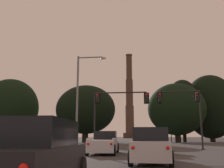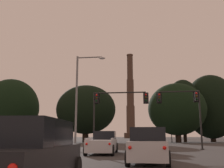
{
  "view_description": "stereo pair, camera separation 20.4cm",
  "coord_description": "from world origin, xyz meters",
  "px_view_note": "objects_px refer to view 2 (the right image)",
  "views": [
    {
      "loc": [
        -0.2,
        -1.54,
        1.43
      ],
      "look_at": [
        -5.36,
        41.53,
        10.01
      ],
      "focal_mm": 42.0,
      "sensor_mm": 36.0,
      "label": 1
    },
    {
      "loc": [
        0.01,
        -1.51,
        1.43
      ],
      "look_at": [
        -5.36,
        41.53,
        10.01
      ],
      "focal_mm": 42.0,
      "sensor_mm": 36.0,
      "label": 2
    }
  ],
  "objects_px": {
    "traffic_light_overhead_left": "(112,105)",
    "pickup_truck_center_lane_front": "(147,143)",
    "pickup_truck_left_lane_front": "(103,143)",
    "traffic_light_far_right": "(171,124)",
    "street_lamp": "(81,92)",
    "suv_center_lane_second": "(149,146)",
    "traffic_light_overhead_right": "(185,104)",
    "suv_left_lane_third": "(26,156)",
    "smokestack": "(130,104)"
  },
  "relations": [
    {
      "from": "traffic_light_overhead_left",
      "to": "pickup_truck_center_lane_front",
      "type": "bearing_deg",
      "value": -57.66
    },
    {
      "from": "pickup_truck_left_lane_front",
      "to": "traffic_light_far_right",
      "type": "bearing_deg",
      "value": 74.21
    },
    {
      "from": "pickup_truck_center_lane_front",
      "to": "street_lamp",
      "type": "height_order",
      "value": "street_lamp"
    },
    {
      "from": "suv_center_lane_second",
      "to": "pickup_truck_center_lane_front",
      "type": "bearing_deg",
      "value": 92.42
    },
    {
      "from": "traffic_light_overhead_right",
      "to": "traffic_light_overhead_left",
      "type": "distance_m",
      "value": 7.98
    },
    {
      "from": "suv_left_lane_third",
      "to": "traffic_light_overhead_right",
      "type": "xyz_separation_m",
      "value": [
        7.51,
        22.32,
        3.88
      ]
    },
    {
      "from": "suv_left_lane_third",
      "to": "street_lamp",
      "type": "distance_m",
      "value": 19.01
    },
    {
      "from": "traffic_light_overhead_right",
      "to": "traffic_light_overhead_left",
      "type": "xyz_separation_m",
      "value": [
        -7.96,
        -0.61,
        -0.01
      ]
    },
    {
      "from": "suv_left_lane_third",
      "to": "smokestack",
      "type": "xyz_separation_m",
      "value": [
        -5.19,
        148.0,
        18.9
      ]
    },
    {
      "from": "pickup_truck_left_lane_front",
      "to": "smokestack",
      "type": "bearing_deg",
      "value": 89.62
    },
    {
      "from": "traffic_light_far_right",
      "to": "pickup_truck_center_lane_front",
      "type": "bearing_deg",
      "value": -98.37
    },
    {
      "from": "pickup_truck_left_lane_front",
      "to": "suv_center_lane_second",
      "type": "bearing_deg",
      "value": -64.89
    },
    {
      "from": "pickup_truck_center_lane_front",
      "to": "traffic_light_overhead_left",
      "type": "relative_size",
      "value": 0.89
    },
    {
      "from": "suv_center_lane_second",
      "to": "street_lamp",
      "type": "xyz_separation_m",
      "value": [
        -6.38,
        10.11,
        4.74
      ]
    },
    {
      "from": "suv_center_lane_second",
      "to": "traffic_light_far_right",
      "type": "height_order",
      "value": "traffic_light_far_right"
    },
    {
      "from": "traffic_light_overhead_left",
      "to": "street_lamp",
      "type": "height_order",
      "value": "street_lamp"
    },
    {
      "from": "pickup_truck_left_lane_front",
      "to": "smokestack",
      "type": "relative_size",
      "value": 0.11
    },
    {
      "from": "traffic_light_overhead_right",
      "to": "smokestack",
      "type": "xyz_separation_m",
      "value": [
        -12.7,
        125.68,
        15.02
      ]
    },
    {
      "from": "suv_left_lane_third",
      "to": "pickup_truck_center_lane_front",
      "type": "bearing_deg",
      "value": 75.87
    },
    {
      "from": "traffic_light_far_right",
      "to": "street_lamp",
      "type": "distance_m",
      "value": 37.35
    },
    {
      "from": "traffic_light_overhead_left",
      "to": "smokestack",
      "type": "bearing_deg",
      "value": 92.15
    },
    {
      "from": "traffic_light_overhead_left",
      "to": "smokestack",
      "type": "height_order",
      "value": "smokestack"
    },
    {
      "from": "traffic_light_far_right",
      "to": "smokestack",
      "type": "relative_size",
      "value": 0.12
    },
    {
      "from": "traffic_light_far_right",
      "to": "traffic_light_overhead_left",
      "type": "bearing_deg",
      "value": -106.18
    },
    {
      "from": "traffic_light_far_right",
      "to": "street_lamp",
      "type": "height_order",
      "value": "street_lamp"
    },
    {
      "from": "pickup_truck_center_lane_front",
      "to": "smokestack",
      "type": "bearing_deg",
      "value": 92.11
    },
    {
      "from": "pickup_truck_left_lane_front",
      "to": "traffic_light_overhead_right",
      "type": "distance_m",
      "value": 11.48
    },
    {
      "from": "traffic_light_overhead_right",
      "to": "street_lamp",
      "type": "xyz_separation_m",
      "value": [
        -10.63,
        -4.17,
        0.86
      ]
    },
    {
      "from": "smokestack",
      "to": "traffic_light_overhead_left",
      "type": "bearing_deg",
      "value": -87.85
    },
    {
      "from": "smokestack",
      "to": "traffic_light_overhead_right",
      "type": "bearing_deg",
      "value": -84.23
    },
    {
      "from": "suv_left_lane_third",
      "to": "traffic_light_overhead_right",
      "type": "height_order",
      "value": "traffic_light_overhead_right"
    },
    {
      "from": "suv_left_lane_third",
      "to": "traffic_light_overhead_left",
      "type": "distance_m",
      "value": 22.06
    },
    {
      "from": "pickup_truck_center_lane_front",
      "to": "traffic_light_far_right",
      "type": "height_order",
      "value": "traffic_light_far_right"
    },
    {
      "from": "suv_center_lane_second",
      "to": "traffic_light_overhead_left",
      "type": "relative_size",
      "value": 0.8
    },
    {
      "from": "traffic_light_overhead_left",
      "to": "traffic_light_overhead_right",
      "type": "bearing_deg",
      "value": 4.36
    },
    {
      "from": "pickup_truck_left_lane_front",
      "to": "suv_left_lane_third",
      "type": "xyz_separation_m",
      "value": [
        0.35,
        -14.95,
        0.09
      ]
    },
    {
      "from": "suv_center_lane_second",
      "to": "pickup_truck_left_lane_front",
      "type": "bearing_deg",
      "value": 119.87
    },
    {
      "from": "suv_left_lane_third",
      "to": "street_lamp",
      "type": "bearing_deg",
      "value": 97.17
    },
    {
      "from": "street_lamp",
      "to": "smokestack",
      "type": "relative_size",
      "value": 0.18
    },
    {
      "from": "traffic_light_overhead_right",
      "to": "pickup_truck_left_lane_front",
      "type": "bearing_deg",
      "value": -136.89
    },
    {
      "from": "traffic_light_far_right",
      "to": "suv_left_lane_third",
      "type": "bearing_deg",
      "value": -99.32
    },
    {
      "from": "traffic_light_overhead_left",
      "to": "suv_left_lane_third",
      "type": "bearing_deg",
      "value": -88.82
    },
    {
      "from": "suv_left_lane_third",
      "to": "suv_center_lane_second",
      "type": "height_order",
      "value": "same"
    },
    {
      "from": "pickup_truck_left_lane_front",
      "to": "suv_center_lane_second",
      "type": "height_order",
      "value": "suv_center_lane_second"
    },
    {
      "from": "suv_center_lane_second",
      "to": "traffic_light_far_right",
      "type": "bearing_deg",
      "value": 85.37
    },
    {
      "from": "smokestack",
      "to": "pickup_truck_left_lane_front",
      "type": "bearing_deg",
      "value": -87.92
    },
    {
      "from": "smokestack",
      "to": "suv_center_lane_second",
      "type": "bearing_deg",
      "value": -86.54
    },
    {
      "from": "street_lamp",
      "to": "traffic_light_overhead_left",
      "type": "bearing_deg",
      "value": 53.16
    },
    {
      "from": "suv_left_lane_third",
      "to": "traffic_light_overhead_right",
      "type": "relative_size",
      "value": 0.79
    },
    {
      "from": "traffic_light_overhead_right",
      "to": "street_lamp",
      "type": "distance_m",
      "value": 11.45
    }
  ]
}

